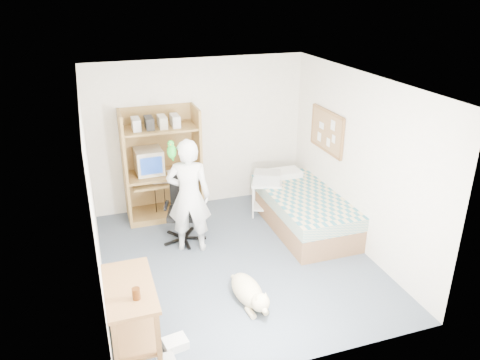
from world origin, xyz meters
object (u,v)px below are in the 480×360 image
(side_desk, at_px, (131,307))
(dog, at_px, (249,292))
(person, at_px, (189,196))
(office_chair, at_px, (184,217))
(printer_cart, at_px, (267,193))
(bed, at_px, (303,210))
(computer_hutch, at_px, (162,169))

(side_desk, height_order, dog, side_desk)
(person, xyz_separation_m, dog, (0.38, -1.46, -0.68))
(office_chair, height_order, printer_cart, office_chair)
(side_desk, bearing_deg, bed, 32.50)
(dog, distance_m, printer_cart, 2.37)
(office_chair, xyz_separation_m, person, (0.03, -0.30, 0.48))
(computer_hutch, height_order, side_desk, computer_hutch)
(side_desk, distance_m, printer_cart, 3.43)
(side_desk, relative_size, printer_cart, 1.66)
(person, bearing_deg, computer_hutch, -64.20)
(person, bearing_deg, printer_cart, -137.93)
(bed, relative_size, office_chair, 2.01)
(side_desk, distance_m, person, 2.04)
(computer_hutch, height_order, bed, computer_hutch)
(side_desk, bearing_deg, dog, 11.14)
(office_chair, relative_size, printer_cart, 1.67)
(printer_cart, bearing_deg, dog, -92.48)
(office_chair, bearing_deg, person, -66.04)
(computer_hutch, height_order, printer_cart, computer_hutch)
(bed, distance_m, side_desk, 3.39)
(person, bearing_deg, dog, 122.11)
(side_desk, xyz_separation_m, person, (1.02, 1.74, 0.34))
(computer_hutch, bearing_deg, side_desk, -106.14)
(computer_hutch, xyz_separation_m, office_chair, (0.14, -0.90, -0.46))
(person, bearing_deg, office_chair, -66.04)
(bed, bearing_deg, office_chair, 173.18)
(computer_hutch, distance_m, dog, 2.80)
(dog, bearing_deg, printer_cart, 57.74)
(bed, height_order, printer_cart, bed)
(bed, distance_m, person, 1.91)
(bed, xyz_separation_m, person, (-1.83, -0.08, 0.55))
(side_desk, distance_m, dog, 1.46)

